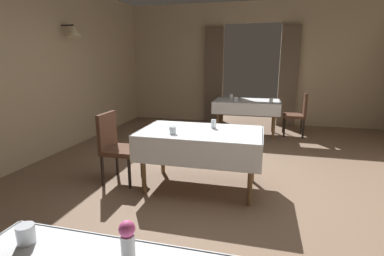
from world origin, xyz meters
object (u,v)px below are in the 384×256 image
Objects in this scene: chair_mid_left at (116,144)px; plate_far_c at (244,100)px; glass_far_d at (271,100)px; glass_mid_b at (173,130)px; glass_far_b at (236,99)px; glass_far_a at (231,97)px; chair_far_right at (298,112)px; dining_table_far at (247,105)px; glass_near_b at (26,234)px; flower_vase_near at (128,241)px; glass_mid_a at (214,124)px; dining_table_mid at (201,138)px.

chair_mid_left reaches higher than plate_far_c.
plate_far_c is at bearing 165.22° from glass_far_d.
glass_far_b is (0.45, 2.93, 0.00)m from glass_mid_b.
glass_far_a is 1.24× the size of glass_far_b.
glass_far_a is at bearing 163.38° from plate_far_c.
plate_far_c is (0.60, 3.15, -0.04)m from glass_mid_b.
chair_far_right is 9.75× the size of glass_far_b.
glass_near_b is at bearing -97.59° from dining_table_far.
glass_near_b and glass_far_d have the same top height.
chair_far_right is 0.71m from glass_far_d.
flower_vase_near is at bearing -89.46° from glass_far_b.
glass_far_a is 0.31m from plate_far_c.
chair_mid_left is 2.46m from glass_near_b.
glass_far_a is (-0.10, 2.83, 0.00)m from glass_mid_a.
chair_far_right is at bearing 50.19° from chair_mid_left.
chair_far_right reaches higher than glass_near_b.
glass_mid_a is at bearing 79.85° from glass_near_b.
glass_far_d is at bearing -15.40° from glass_far_a.
glass_mid_b is at bearing 102.98° from flower_vase_near.
flower_vase_near is at bearing -91.16° from plate_far_c.
flower_vase_near is 2.22× the size of glass_far_d.
chair_far_right is (1.47, 3.05, -0.13)m from dining_table_mid.
flower_vase_near is at bearing -103.00° from chair_far_right.
glass_mid_a is at bearing -93.94° from plate_far_c.
glass_mid_a is at bearing 10.49° from chair_mid_left.
flower_vase_near is 2.34× the size of glass_mid_b.
flower_vase_near is at bearing -88.17° from glass_mid_a.
chair_mid_left is 3.07m from glass_far_b.
glass_mid_a reaches higher than dining_table_far.
glass_mid_a is at bearing -95.22° from dining_table_far.
dining_table_mid is 2.90m from glass_far_d.
glass_far_a is 0.33m from glass_far_b.
dining_table_mid is at bearing -96.25° from plate_far_c.
glass_mid_b reaches higher than plate_far_c.
dining_table_far is at bearing 160.03° from glass_far_d.
dining_table_mid is 7.25× the size of plate_far_c.
glass_far_b is at bearing 84.49° from glass_near_b.
dining_table_far is at bearing 82.57° from dining_table_mid.
glass_mid_a is 1.31× the size of glass_mid_b.
plate_far_c is at bearing -16.62° from glass_far_a.
chair_mid_left is 4.59× the size of flower_vase_near.
flower_vase_near is (-1.26, -5.45, 0.34)m from chair_far_right.
glass_far_b is (-0.22, -0.24, 0.14)m from dining_table_far.
chair_mid_left is at bearing -125.60° from glass_far_d.
glass_far_b is (0.49, 5.08, 0.00)m from glass_near_b.
glass_mid_a reaches higher than glass_far_d.
glass_far_b is 1.04× the size of glass_far_d.
chair_far_right is 4.59× the size of flower_vase_near.
flower_vase_near is at bearing -97.47° from glass_far_d.
glass_near_b is 0.99× the size of glass_far_d.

